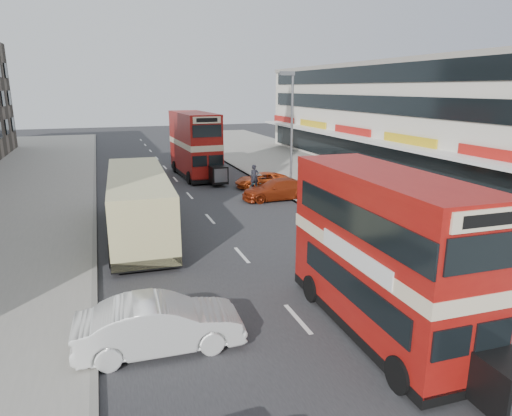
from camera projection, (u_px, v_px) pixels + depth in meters
name	position (u px, v px, depth m)	size (l,w,h in m)	color
ground	(327.00, 353.00, 12.55)	(160.00, 160.00, 0.00)	#28282B
road_surface	(190.00, 196.00, 30.83)	(12.00, 90.00, 0.01)	#28282B
pavement_right	(345.00, 183.00, 34.58)	(12.00, 90.00, 0.15)	gray
kerb_left	(95.00, 202.00, 28.90)	(0.20, 90.00, 0.16)	gray
kerb_right	(273.00, 188.00, 32.73)	(0.20, 90.00, 0.16)	gray
commercial_row	(420.00, 118.00, 37.72)	(9.90, 46.20, 9.30)	silver
street_lamp	(291.00, 124.00, 29.82)	(1.00, 0.20, 8.12)	slate
bus_main	(383.00, 254.00, 13.12)	(2.50, 8.51, 4.66)	black
bus_second	(195.00, 144.00, 36.82)	(2.86, 9.17, 5.03)	black
coach	(139.00, 202.00, 22.24)	(3.19, 10.89, 2.86)	black
car_left_front	(160.00, 324.00, 12.55)	(1.60, 4.60, 1.52)	white
car_right_a	(277.00, 189.00, 29.61)	(1.89, 4.66, 1.35)	maroon
car_right_b	(262.00, 180.00, 33.18)	(1.84, 4.00, 1.11)	#D04614
pedestrian_near	(347.00, 194.00, 26.43)	(0.70, 0.48, 1.91)	gray
cyclist	(254.00, 184.00, 31.03)	(0.70, 1.68, 2.05)	gray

